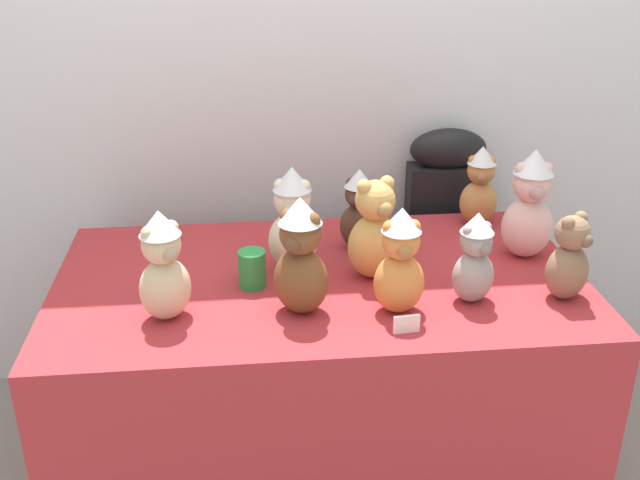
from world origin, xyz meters
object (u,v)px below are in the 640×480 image
at_px(teddy_bear_mocha, 569,259).
at_px(teddy_bear_caramel, 480,187).
at_px(teddy_bear_cream, 293,221).
at_px(teddy_bear_honey, 374,232).
at_px(teddy_bear_ginger, 400,262).
at_px(display_table, 320,378).
at_px(teddy_bear_blush, 530,205).
at_px(teddy_bear_sand, 163,267).
at_px(instrument_case, 440,254).
at_px(teddy_bear_ash, 475,259).
at_px(teddy_bear_chestnut, 301,257).
at_px(party_cup_green, 252,269).
at_px(teddy_bear_cocoa, 359,210).

xyz_separation_m(teddy_bear_mocha, teddy_bear_caramel, (-0.09, 0.54, 0.02)).
bearing_deg(teddy_bear_cream, teddy_bear_honey, -5.70).
bearing_deg(teddy_bear_ginger, display_table, 130.04).
height_order(teddy_bear_cream, teddy_bear_blush, teddy_bear_blush).
relative_size(teddy_bear_honey, teddy_bear_sand, 1.00).
xyz_separation_m(instrument_case, teddy_bear_ash, (-0.12, -0.75, 0.35)).
distance_m(instrument_case, teddy_bear_chestnut, 1.04).
relative_size(teddy_bear_honey, teddy_bear_cream, 0.95).
distance_m(instrument_case, teddy_bear_caramel, 0.43).
bearing_deg(teddy_bear_chestnut, party_cup_green, 157.47).
height_order(display_table, teddy_bear_blush, teddy_bear_blush).
relative_size(teddy_bear_blush, party_cup_green, 3.17).
relative_size(instrument_case, teddy_bear_blush, 2.89).
relative_size(teddy_bear_ash, teddy_bear_cream, 0.81).
bearing_deg(teddy_bear_caramel, teddy_bear_sand, -139.39).
xyz_separation_m(teddy_bear_ash, teddy_bear_cocoa, (-0.26, 0.37, 0.00)).
height_order(display_table, teddy_bear_ginger, teddy_bear_ginger).
distance_m(teddy_bear_cocoa, teddy_bear_cream, 0.25).
xyz_separation_m(teddy_bear_sand, teddy_bear_blush, (1.08, 0.27, 0.02)).
xyz_separation_m(instrument_case, teddy_bear_cream, (-0.60, -0.51, 0.38)).
xyz_separation_m(teddy_bear_ash, teddy_bear_honey, (-0.25, 0.18, 0.01)).
relative_size(teddy_bear_cream, party_cup_green, 2.96).
height_order(teddy_bear_cream, party_cup_green, teddy_bear_cream).
distance_m(teddy_bear_mocha, party_cup_green, 0.89).
height_order(instrument_case, teddy_bear_sand, teddy_bear_sand).
bearing_deg(teddy_bear_mocha, teddy_bear_caramel, 66.36).
height_order(teddy_bear_ginger, teddy_bear_honey, teddy_bear_honey).
xyz_separation_m(display_table, party_cup_green, (-0.20, -0.04, 0.42)).
height_order(teddy_bear_chestnut, teddy_bear_cocoa, teddy_bear_chestnut).
height_order(teddy_bear_ash, teddy_bear_caramel, teddy_bear_caramel).
relative_size(display_table, teddy_bear_cocoa, 5.87).
bearing_deg(teddy_bear_blush, teddy_bear_cream, -175.47).
height_order(teddy_bear_sand, teddy_bear_cream, teddy_bear_cream).
height_order(display_table, party_cup_green, party_cup_green).
distance_m(teddy_bear_ash, teddy_bear_chestnut, 0.48).
height_order(teddy_bear_ash, teddy_bear_mocha, teddy_bear_ash).
relative_size(display_table, teddy_bear_chestnut, 4.70).
distance_m(teddy_bear_chestnut, teddy_bear_caramel, 0.85).
bearing_deg(teddy_bear_honey, party_cup_green, 164.33).
bearing_deg(instrument_case, teddy_bear_sand, -138.99).
distance_m(teddy_bear_sand, teddy_bear_caramel, 1.14).
bearing_deg(teddy_bear_honey, teddy_bear_cream, 142.98).
bearing_deg(teddy_bear_mocha, teddy_bear_ginger, 150.00).
distance_m(teddy_bear_chestnut, teddy_bear_sand, 0.36).
height_order(teddy_bear_chestnut, teddy_bear_sand, teddy_bear_chestnut).
xyz_separation_m(teddy_bear_ginger, teddy_bear_blush, (0.46, 0.30, 0.02)).
bearing_deg(teddy_bear_caramel, teddy_bear_ash, -95.51).
relative_size(instrument_case, teddy_bear_ginger, 3.32).
bearing_deg(party_cup_green, teddy_bear_honey, 4.49).
bearing_deg(teddy_bear_blush, teddy_bear_ash, -129.96).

